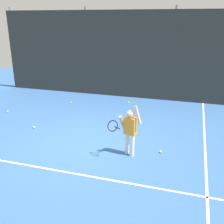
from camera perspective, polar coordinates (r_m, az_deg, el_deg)
The scene contains 14 objects.
ground_plane at distance 7.62m, azimuth -6.14°, elevation -6.68°, with size 20.00×20.00×0.00m, color #335B93.
court_line_baseline at distance 6.44m, azimuth -11.48°, elevation -12.20°, with size 9.00×0.05×0.00m, color white.
court_line_sideline at distance 8.00m, azimuth 19.26°, elevation -6.38°, with size 0.05×9.00×0.00m, color white.
back_fence_windscreen at distance 11.66m, azimuth 3.33°, elevation 12.02°, with size 11.73×0.08×3.67m, color #282D2B.
fence_post_0 at distance 14.20m, azimuth -20.17°, elevation 12.54°, with size 0.09×0.09×3.82m, color slate.
fence_post_1 at distance 12.30m, azimuth -5.45°, elevation 12.71°, with size 0.09×0.09×3.82m, color slate.
fence_post_2 at distance 11.41m, azimuth 12.94°, elevation 11.79°, with size 0.09×0.09×3.82m, color slate.
tennis_player at distance 6.69m, azimuth 3.73°, elevation -3.58°, with size 0.82×0.57×1.35m.
tennis_ball_0 at distance 8.91m, azimuth -16.35°, elevation -3.17°, with size 0.07×0.07×0.07m, color #CCE033.
tennis_ball_1 at distance 11.17m, azimuth -8.81°, elevation 2.00°, with size 0.07×0.07×0.07m, color #CCE033.
tennis_ball_2 at distance 9.27m, azimuth 1.96°, elevation -1.45°, with size 0.07×0.07×0.07m, color #CCE033.
tennis_ball_3 at distance 7.17m, azimuth 10.33°, elevation -8.37°, with size 0.07×0.07×0.07m, color #CCE033.
tennis_ball_4 at distance 11.07m, azimuth 3.57°, elevation 2.04°, with size 0.07×0.07×0.07m, color #CCE033.
tennis_ball_5 at distance 10.73m, azimuth -21.45°, elevation 0.12°, with size 0.07×0.07×0.07m, color #CCE033.
Camera 1 is at (2.79, -6.25, 3.34)m, focal length 42.70 mm.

